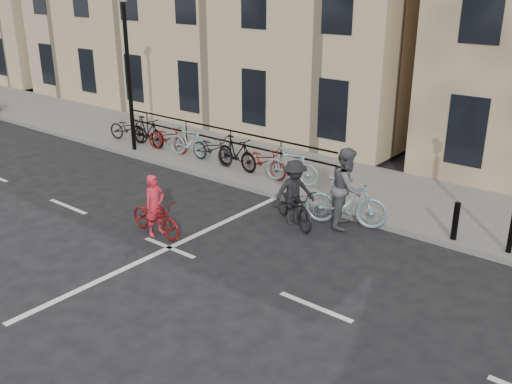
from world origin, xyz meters
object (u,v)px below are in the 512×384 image
Objects in this scene: cyclist_pink at (156,214)px; cyclist_grey at (346,195)px; cyclist_dark at (294,199)px; lamp_post at (127,53)px.

cyclist_pink is 4.66m from cyclist_grey.
cyclist_pink is at bearing 166.94° from cyclist_dark.
lamp_post reaches higher than cyclist_dark.
cyclist_grey reaches higher than cyclist_pink.
cyclist_grey is (8.97, -0.76, -2.68)m from lamp_post.
cyclist_dark is at bearing -10.54° from lamp_post.
lamp_post is at bearing 65.67° from cyclist_grey.
lamp_post is 2.45× the size of cyclist_grey.
lamp_post is 2.69× the size of cyclist_dark.
cyclist_dark reaches higher than cyclist_pink.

